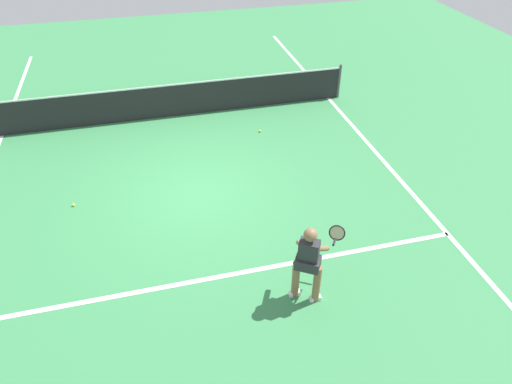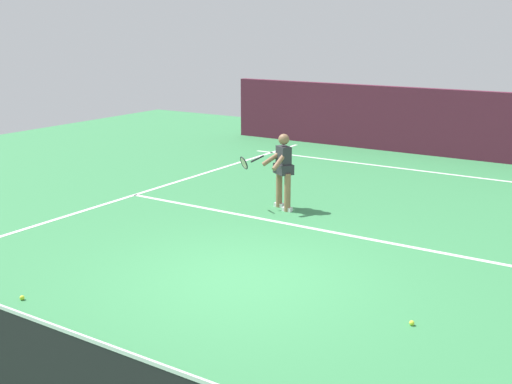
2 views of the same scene
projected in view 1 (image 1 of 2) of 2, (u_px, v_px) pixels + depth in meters
The scene contains 7 objects.
ground_plane at pixel (196, 193), 10.37m from camera, with size 28.39×28.39×0.00m, color #38844C.
service_line_marking at pixel (217, 277), 8.33m from camera, with size 9.38×0.10×0.01m, color white.
sideline_right_marking at pixel (386, 164), 11.30m from camera, with size 0.10×19.84×0.01m, color white.
court_net at pixel (175, 100), 13.07m from camera, with size 10.06×0.08×1.05m.
tennis_player at pixel (309, 261), 7.47m from camera, with size 1.07×0.78×1.55m.
tennis_ball_near at pixel (260, 131), 12.57m from camera, with size 0.07×0.07×0.07m, color #D1E533.
tennis_ball_far at pixel (74, 205), 9.96m from camera, with size 0.07×0.07×0.07m, color #D1E533.
Camera 1 is at (-0.75, -8.38, 6.21)m, focal length 32.42 mm.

